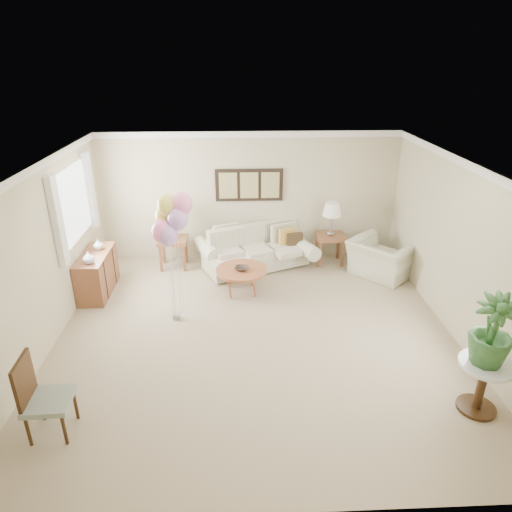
{
  "coord_description": "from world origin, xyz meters",
  "views": [
    {
      "loc": [
        -0.26,
        -5.91,
        3.94
      ],
      "look_at": [
        0.03,
        0.6,
        1.05
      ],
      "focal_mm": 32.0,
      "sensor_mm": 36.0,
      "label": 1
    }
  ],
  "objects_px": {
    "accent_chair": "(41,396)",
    "coffee_table": "(241,271)",
    "armchair": "(381,258)",
    "sofa": "(256,251)",
    "balloon_cluster": "(170,219)"
  },
  "relations": [
    {
      "from": "accent_chair",
      "to": "balloon_cluster",
      "type": "distance_m",
      "value": 2.93
    },
    {
      "from": "armchair",
      "to": "coffee_table",
      "type": "bearing_deg",
      "value": 59.13
    },
    {
      "from": "accent_chair",
      "to": "balloon_cluster",
      "type": "xyz_separation_m",
      "value": [
        1.2,
        2.39,
        1.19
      ]
    },
    {
      "from": "armchair",
      "to": "accent_chair",
      "type": "xyz_separation_m",
      "value": [
        -4.93,
        -3.8,
        0.16
      ]
    },
    {
      "from": "accent_chair",
      "to": "coffee_table",
      "type": "bearing_deg",
      "value": 55.16
    },
    {
      "from": "coffee_table",
      "to": "armchair",
      "type": "distance_m",
      "value": 2.75
    },
    {
      "from": "armchair",
      "to": "accent_chair",
      "type": "bearing_deg",
      "value": 84.73
    },
    {
      "from": "sofa",
      "to": "armchair",
      "type": "bearing_deg",
      "value": -12.31
    },
    {
      "from": "coffee_table",
      "to": "balloon_cluster",
      "type": "distance_m",
      "value": 1.86
    },
    {
      "from": "armchair",
      "to": "accent_chair",
      "type": "relative_size",
      "value": 1.11
    },
    {
      "from": "sofa",
      "to": "accent_chair",
      "type": "distance_m",
      "value": 5.02
    },
    {
      "from": "sofa",
      "to": "accent_chair",
      "type": "bearing_deg",
      "value": -120.55
    },
    {
      "from": "sofa",
      "to": "balloon_cluster",
      "type": "relative_size",
      "value": 1.2
    },
    {
      "from": "coffee_table",
      "to": "armchair",
      "type": "height_order",
      "value": "armchair"
    },
    {
      "from": "sofa",
      "to": "accent_chair",
      "type": "xyz_separation_m",
      "value": [
        -2.55,
        -4.32,
        0.19
      ]
    }
  ]
}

